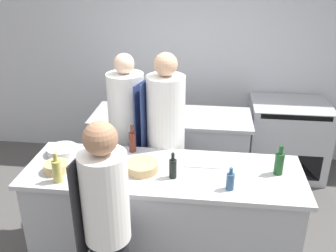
{
  "coord_description": "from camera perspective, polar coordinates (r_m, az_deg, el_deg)",
  "views": [
    {
      "loc": [
        0.37,
        -2.7,
        2.57
      ],
      "look_at": [
        0.0,
        0.35,
        1.19
      ],
      "focal_mm": 40.0,
      "sensor_mm": 36.0,
      "label": 1
    }
  ],
  "objects": [
    {
      "name": "stockpot",
      "position": [
        4.24,
        -1.21,
        2.92
      ],
      "size": [
        0.29,
        0.29,
        0.18
      ],
      "color": "#A8AAAF",
      "rests_on": "pass_counter"
    },
    {
      "name": "bottle_cooking_oil",
      "position": [
        3.2,
        16.58,
        -5.38
      ],
      "size": [
        0.08,
        0.08,
        0.26
      ],
      "color": "#19471E",
      "rests_on": "prep_counter"
    },
    {
      "name": "bowl_ceramic_blue",
      "position": [
        3.15,
        -3.96,
        -6.22
      ],
      "size": [
        0.27,
        0.27,
        0.08
      ],
      "color": "tan",
      "rests_on": "prep_counter"
    },
    {
      "name": "bottle_water",
      "position": [
        3.43,
        -5.45,
        -2.31
      ],
      "size": [
        0.06,
        0.06,
        0.26
      ],
      "color": "#5B2319",
      "rests_on": "prep_counter"
    },
    {
      "name": "bottle_wine",
      "position": [
        3.26,
        -10.57,
        -4.36
      ],
      "size": [
        0.06,
        0.06,
        0.23
      ],
      "color": "silver",
      "rests_on": "prep_counter"
    },
    {
      "name": "bottle_sauce",
      "position": [
        2.93,
        9.47,
        -8.24
      ],
      "size": [
        0.06,
        0.06,
        0.19
      ],
      "color": "#2D5175",
      "rests_on": "prep_counter"
    },
    {
      "name": "prep_counter",
      "position": [
        3.44,
        -0.71,
        -13.39
      ],
      "size": [
        2.35,
        0.78,
        0.94
      ],
      "color": "#A8AAAF",
      "rests_on": "ground_plane"
    },
    {
      "name": "oven_range",
      "position": [
        4.98,
        17.6,
        -1.81
      ],
      "size": [
        0.94,
        0.73,
        0.95
      ],
      "color": "#A8AAAF",
      "rests_on": "ground_plane"
    },
    {
      "name": "wall_back",
      "position": [
        4.98,
        2.48,
        10.68
      ],
      "size": [
        8.0,
        0.06,
        2.8
      ],
      "color": "silver",
      "rests_on": "ground_plane"
    },
    {
      "name": "pass_counter",
      "position": [
        4.45,
        0.49,
        -3.86
      ],
      "size": [
        1.81,
        0.69,
        0.94
      ],
      "color": "#A8AAAF",
      "rests_on": "ground_plane"
    },
    {
      "name": "chef_at_prep_near",
      "position": [
        2.76,
        -9.25,
        -15.07
      ],
      "size": [
        0.35,
        0.34,
        1.65
      ],
      "rotation": [
        0.0,
        0.0,
        1.45
      ],
      "color": "black",
      "rests_on": "ground_plane"
    },
    {
      "name": "bowl_mixing_large",
      "position": [
        3.54,
        -15.78,
        -3.62
      ],
      "size": [
        0.27,
        0.27,
        0.07
      ],
      "color": "#B7BABC",
      "rests_on": "prep_counter"
    },
    {
      "name": "chef_at_pass_far",
      "position": [
        3.67,
        -0.37,
        -2.66
      ],
      "size": [
        0.4,
        0.38,
        1.81
      ],
      "rotation": [
        0.0,
        0.0,
        1.42
      ],
      "color": "black",
      "rests_on": "ground_plane"
    },
    {
      "name": "chef_at_stove",
      "position": [
        3.91,
        -6.13,
        -1.6
      ],
      "size": [
        0.42,
        0.41,
        1.75
      ],
      "rotation": [
        0.0,
        0.0,
        -1.86
      ],
      "color": "black",
      "rests_on": "ground_plane"
    },
    {
      "name": "bottle_vinegar",
      "position": [
        3.03,
        0.75,
        -6.4
      ],
      "size": [
        0.06,
        0.06,
        0.22
      ],
      "color": "black",
      "rests_on": "prep_counter"
    },
    {
      "name": "bowl_prep_small",
      "position": [
        3.27,
        -16.67,
        -6.02
      ],
      "size": [
        0.2,
        0.2,
        0.08
      ],
      "color": "tan",
      "rests_on": "prep_counter"
    },
    {
      "name": "bottle_olive_oil",
      "position": [
        3.1,
        -16.55,
        -6.47
      ],
      "size": [
        0.07,
        0.07,
        0.26
      ],
      "color": "#B2A84C",
      "rests_on": "prep_counter"
    },
    {
      "name": "cutting_board",
      "position": [
        3.3,
        5.3,
        -5.42
      ],
      "size": [
        0.32,
        0.21,
        0.01
      ],
      "color": "white",
      "rests_on": "prep_counter"
    }
  ]
}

